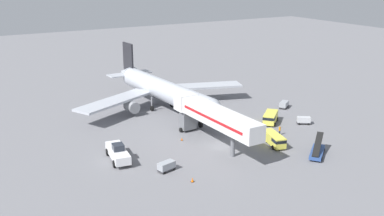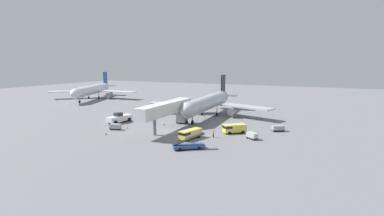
{
  "view_description": "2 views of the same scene",
  "coord_description": "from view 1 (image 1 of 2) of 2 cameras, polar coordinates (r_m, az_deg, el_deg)",
  "views": [
    {
      "loc": [
        -38.3,
        -57.5,
        27.93
      ],
      "look_at": [
        3.83,
        15.26,
        1.87
      ],
      "focal_mm": 42.71,
      "sensor_mm": 36.0,
      "label": 1
    },
    {
      "loc": [
        34.42,
        -57.58,
        15.65
      ],
      "look_at": [
        0.08,
        13.51,
        3.55
      ],
      "focal_mm": 27.62,
      "sensor_mm": 36.0,
      "label": 2
    }
  ],
  "objects": [
    {
      "name": "baggage_cart_far_center",
      "position": [
        87.06,
        13.77,
        -1.48
      ],
      "size": [
        2.66,
        2.34,
        1.36
      ],
      "color": "#38383D",
      "rests_on": "ground"
    },
    {
      "name": "safety_cone_bravo",
      "position": [
        76.85,
        -1.26,
        -3.87
      ],
      "size": [
        0.37,
        0.37,
        0.57
      ],
      "color": "black",
      "rests_on": "ground"
    },
    {
      "name": "jet_bridge",
      "position": [
        73.83,
        2.42,
        -0.94
      ],
      "size": [
        3.74,
        21.26,
        6.64
      ],
      "color": "silver",
      "rests_on": "ground"
    },
    {
      "name": "airplane_at_gate",
      "position": [
        92.42,
        -3.65,
        2.24
      ],
      "size": [
        38.19,
        39.83,
        11.65
      ],
      "color": "#B7BCC6",
      "rests_on": "ground"
    },
    {
      "name": "ground_crew_worker_foreground",
      "position": [
        80.44,
        10.89,
        -2.74
      ],
      "size": [
        0.43,
        0.43,
        1.71
      ],
      "color": "#1E2333",
      "rests_on": "ground"
    },
    {
      "name": "service_van_rear_right",
      "position": [
        86.13,
        9.75,
        -1.16
      ],
      "size": [
        5.23,
        4.98,
        1.99
      ],
      "color": "#E5DB4C",
      "rests_on": "ground"
    },
    {
      "name": "belt_loader_truck",
      "position": [
        73.28,
        15.37,
        -5.21
      ],
      "size": [
        5.66,
        5.03,
        2.91
      ],
      "color": "#2D4C8E",
      "rests_on": "ground"
    },
    {
      "name": "service_van_outer_right",
      "position": [
        75.65,
        10.23,
        -3.82
      ],
      "size": [
        3.15,
        5.84,
        1.95
      ],
      "color": "#E5DB4C",
      "rests_on": "ground"
    },
    {
      "name": "baggage_cart_far_left",
      "position": [
        96.13,
        11.42,
        0.45
      ],
      "size": [
        3.02,
        2.64,
        1.34
      ],
      "color": "#38383D",
      "rests_on": "ground"
    },
    {
      "name": "safety_cone_charlie",
      "position": [
        62.59,
        0.06,
        -8.95
      ],
      "size": [
        0.43,
        0.43,
        0.66
      ],
      "color": "black",
      "rests_on": "ground"
    },
    {
      "name": "ground_plane",
      "position": [
        74.52,
        3.34,
        -4.82
      ],
      "size": [
        300.0,
        300.0,
        0.0
      ],
      "primitive_type": "plane",
      "color": "slate"
    },
    {
      "name": "safety_cone_alpha",
      "position": [
        68.45,
        -2.89,
        -6.62
      ],
      "size": [
        0.39,
        0.39,
        0.6
      ],
      "color": "black",
      "rests_on": "ground"
    },
    {
      "name": "pushback_tug",
      "position": [
        69.72,
        -9.23,
        -5.52
      ],
      "size": [
        3.36,
        7.63,
        2.73
      ],
      "color": "white",
      "rests_on": "ground"
    },
    {
      "name": "baggage_cart_mid_left",
      "position": [
        65.65,
        -3.2,
        -7.24
      ],
      "size": [
        2.76,
        1.83,
        1.39
      ],
      "color": "#38383D",
      "rests_on": "ground"
    }
  ]
}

